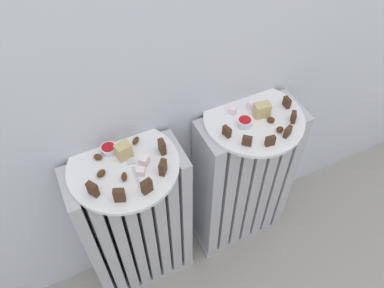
% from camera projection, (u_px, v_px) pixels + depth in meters
% --- Properties ---
extents(radiator_left, '(0.36, 0.16, 0.66)m').
position_uv_depth(radiator_left, '(137.00, 227.00, 1.30)').
color(radiator_left, '#B2B2B7').
rests_on(radiator_left, ground_plane).
extents(radiator_right, '(0.36, 0.16, 0.66)m').
position_uv_depth(radiator_right, '(242.00, 183.00, 1.42)').
color(radiator_right, '#B2B2B7').
rests_on(radiator_right, ground_plane).
extents(plate_left, '(0.31, 0.31, 0.01)m').
position_uv_depth(plate_left, '(123.00, 166.00, 1.04)').
color(plate_left, white).
rests_on(plate_left, radiator_left).
extents(plate_right, '(0.31, 0.31, 0.01)m').
position_uv_depth(plate_right, '(254.00, 119.00, 1.16)').
color(plate_right, white).
rests_on(plate_right, radiator_right).
extents(dark_cake_slice_left_0, '(0.03, 0.03, 0.04)m').
position_uv_depth(dark_cake_slice_left_0, '(93.00, 189.00, 0.96)').
color(dark_cake_slice_left_0, '#472B19').
rests_on(dark_cake_slice_left_0, plate_left).
extents(dark_cake_slice_left_1, '(0.03, 0.02, 0.04)m').
position_uv_depth(dark_cake_slice_left_1, '(119.00, 195.00, 0.95)').
color(dark_cake_slice_left_1, '#472B19').
rests_on(dark_cake_slice_left_1, plate_left).
extents(dark_cake_slice_left_2, '(0.03, 0.02, 0.04)m').
position_uv_depth(dark_cake_slice_left_2, '(147.00, 186.00, 0.96)').
color(dark_cake_slice_left_2, '#472B19').
rests_on(dark_cake_slice_left_2, plate_left).
extents(dark_cake_slice_left_3, '(0.03, 0.03, 0.04)m').
position_uv_depth(dark_cake_slice_left_3, '(163.00, 167.00, 1.00)').
color(dark_cake_slice_left_3, '#472B19').
rests_on(dark_cake_slice_left_3, plate_left).
extents(dark_cake_slice_left_4, '(0.02, 0.03, 0.04)m').
position_uv_depth(dark_cake_slice_left_4, '(162.00, 147.00, 1.05)').
color(dark_cake_slice_left_4, '#472B19').
rests_on(dark_cake_slice_left_4, plate_left).
extents(marble_cake_slice_left_0, '(0.05, 0.04, 0.05)m').
position_uv_depth(marble_cake_slice_left_0, '(124.00, 151.00, 1.04)').
color(marble_cake_slice_left_0, tan).
rests_on(marble_cake_slice_left_0, plate_left).
extents(turkish_delight_left_0, '(0.04, 0.04, 0.02)m').
position_uv_depth(turkish_delight_left_0, '(144.00, 160.00, 1.03)').
color(turkish_delight_left_0, white).
rests_on(turkish_delight_left_0, plate_left).
extents(turkish_delight_left_1, '(0.03, 0.03, 0.02)m').
position_uv_depth(turkish_delight_left_1, '(141.00, 172.00, 1.01)').
color(turkish_delight_left_1, white).
rests_on(turkish_delight_left_1, plate_left).
extents(medjool_date_left_0, '(0.03, 0.03, 0.02)m').
position_uv_depth(medjool_date_left_0, '(98.00, 157.00, 1.05)').
color(medjool_date_left_0, '#4C2814').
rests_on(medjool_date_left_0, plate_left).
extents(medjool_date_left_1, '(0.03, 0.03, 0.02)m').
position_uv_depth(medjool_date_left_1, '(101.00, 173.00, 1.01)').
color(medjool_date_left_1, '#4C2814').
rests_on(medjool_date_left_1, plate_left).
extents(medjool_date_left_2, '(0.02, 0.03, 0.02)m').
position_uv_depth(medjool_date_left_2, '(124.00, 177.00, 1.00)').
color(medjool_date_left_2, '#4C2814').
rests_on(medjool_date_left_2, plate_left).
extents(medjool_date_left_3, '(0.03, 0.03, 0.02)m').
position_uv_depth(medjool_date_left_3, '(136.00, 140.00, 1.08)').
color(medjool_date_left_3, '#4C2814').
rests_on(medjool_date_left_3, plate_left).
extents(jam_bowl_left, '(0.05, 0.05, 0.02)m').
position_uv_depth(jam_bowl_left, '(109.00, 149.00, 1.06)').
color(jam_bowl_left, white).
rests_on(jam_bowl_left, plate_left).
extents(dark_cake_slice_right_0, '(0.02, 0.03, 0.03)m').
position_uv_depth(dark_cake_slice_right_0, '(227.00, 132.00, 1.10)').
color(dark_cake_slice_right_0, '#472B19').
rests_on(dark_cake_slice_right_0, plate_right).
extents(dark_cake_slice_right_1, '(0.03, 0.03, 0.03)m').
position_uv_depth(dark_cake_slice_right_1, '(247.00, 141.00, 1.07)').
color(dark_cake_slice_right_1, '#472B19').
rests_on(dark_cake_slice_right_1, plate_right).
extents(dark_cake_slice_right_2, '(0.03, 0.02, 0.03)m').
position_uv_depth(dark_cake_slice_right_2, '(270.00, 141.00, 1.07)').
color(dark_cake_slice_right_2, '#472B19').
rests_on(dark_cake_slice_right_2, plate_right).
extents(dark_cake_slice_right_3, '(0.03, 0.02, 0.03)m').
position_uv_depth(dark_cake_slice_right_3, '(288.00, 132.00, 1.09)').
color(dark_cake_slice_right_3, '#472B19').
rests_on(dark_cake_slice_right_3, plate_right).
extents(dark_cake_slice_right_4, '(0.03, 0.03, 0.03)m').
position_uv_depth(dark_cake_slice_right_4, '(294.00, 117.00, 1.13)').
color(dark_cake_slice_right_4, '#472B19').
rests_on(dark_cake_slice_right_4, plate_right).
extents(dark_cake_slice_right_5, '(0.01, 0.03, 0.03)m').
position_uv_depth(dark_cake_slice_right_5, '(287.00, 102.00, 1.18)').
color(dark_cake_slice_right_5, '#472B19').
rests_on(dark_cake_slice_right_5, plate_right).
extents(marble_cake_slice_right_0, '(0.05, 0.04, 0.05)m').
position_uv_depth(marble_cake_slice_right_0, '(262.00, 110.00, 1.14)').
color(marble_cake_slice_right_0, tan).
rests_on(marble_cake_slice_right_0, plate_right).
extents(turkish_delight_right_0, '(0.03, 0.03, 0.02)m').
position_uv_depth(turkish_delight_right_0, '(252.00, 105.00, 1.18)').
color(turkish_delight_right_0, white).
rests_on(turkish_delight_right_0, plate_right).
extents(turkish_delight_right_1, '(0.03, 0.03, 0.02)m').
position_uv_depth(turkish_delight_right_1, '(233.00, 110.00, 1.16)').
color(turkish_delight_right_1, white).
rests_on(turkish_delight_right_1, plate_right).
extents(medjool_date_right_0, '(0.03, 0.03, 0.02)m').
position_uv_depth(medjool_date_right_0, '(271.00, 120.00, 1.14)').
color(medjool_date_right_0, '#4C2814').
rests_on(medjool_date_right_0, plate_right).
extents(medjool_date_right_1, '(0.03, 0.02, 0.02)m').
position_uv_depth(medjool_date_right_1, '(280.00, 129.00, 1.11)').
color(medjool_date_right_1, '#4C2814').
rests_on(medjool_date_right_1, plate_right).
extents(jam_bowl_right, '(0.04, 0.04, 0.02)m').
position_uv_depth(jam_bowl_right, '(245.00, 122.00, 1.13)').
color(jam_bowl_right, white).
rests_on(jam_bowl_right, plate_right).
extents(fork, '(0.02, 0.10, 0.00)m').
position_uv_depth(fork, '(134.00, 170.00, 1.02)').
color(fork, silver).
rests_on(fork, plate_left).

